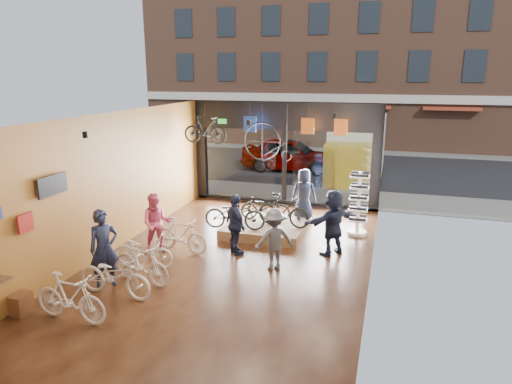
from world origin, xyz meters
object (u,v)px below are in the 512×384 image
at_px(floor_bike_2, 115,276).
at_px(customer_4, 304,194).
at_px(penny_farthing, 270,143).
at_px(customer_3, 274,239).
at_px(display_bike_left, 235,214).
at_px(customer_2, 236,225).
at_px(floor_bike_5, 181,235).
at_px(display_platform, 264,230).
at_px(floor_bike_3, 141,263).
at_px(customer_5, 333,222).
at_px(customer_1, 157,223).
at_px(floor_bike_4, 144,251).
at_px(display_bike_mid, 283,210).
at_px(box_truck, 356,149).
at_px(customer_0, 104,248).
at_px(sunglasses_rack, 359,204).
at_px(floor_bike_1, 70,298).
at_px(display_bike_right, 265,207).
at_px(hung_bike, 205,130).

height_order(floor_bike_2, customer_4, customer_4).
distance_m(floor_bike_2, penny_farthing, 7.42).
xyz_separation_m(floor_bike_2, customer_3, (3.01, 2.38, 0.31)).
height_order(display_bike_left, customer_2, customer_2).
height_order(floor_bike_2, floor_bike_5, floor_bike_5).
bearing_deg(display_platform, penny_farthing, 100.81).
bearing_deg(floor_bike_3, customer_5, -38.72).
xyz_separation_m(floor_bike_5, customer_1, (-0.62, -0.21, 0.35)).
bearing_deg(floor_bike_4, display_platform, -40.29).
relative_size(floor_bike_5, display_bike_mid, 0.97).
xyz_separation_m(floor_bike_5, display_platform, (1.82, 1.98, -0.34)).
xyz_separation_m(customer_4, customer_5, (1.35, -2.88, 0.04)).
bearing_deg(floor_bike_5, display_bike_left, -29.35).
distance_m(display_platform, customer_1, 3.35).
distance_m(box_truck, floor_bike_2, 14.00).
height_order(customer_0, sunglasses_rack, sunglasses_rack).
height_order(floor_bike_3, customer_5, customer_5).
bearing_deg(floor_bike_1, display_bike_right, -15.66).
bearing_deg(customer_3, floor_bike_3, -4.47).
distance_m(customer_5, hung_bike, 5.89).
bearing_deg(display_platform, customer_0, -120.51).
bearing_deg(display_bike_mid, floor_bike_5, 141.74).
distance_m(customer_0, penny_farthing, 7.08).
distance_m(floor_bike_1, penny_farthing, 8.58).
bearing_deg(floor_bike_5, floor_bike_1, -179.30).
bearing_deg(display_bike_left, customer_2, -166.08).
bearing_deg(display_bike_right, customer_2, 166.67).
height_order(customer_1, customer_4, customer_4).
distance_m(display_bike_left, hung_bike, 3.70).
height_order(customer_0, customer_5, customer_0).
relative_size(floor_bike_1, display_bike_right, 1.07).
height_order(floor_bike_1, display_bike_right, display_bike_right).
bearing_deg(display_bike_right, customer_4, -42.63).
xyz_separation_m(display_bike_right, customer_2, (-0.21, -2.26, 0.13)).
bearing_deg(floor_bike_5, display_bike_right, -26.03).
distance_m(display_bike_right, penny_farthing, 2.44).
height_order(display_bike_left, hung_bike, hung_bike).
bearing_deg(sunglasses_rack, display_bike_right, -179.89).
xyz_separation_m(floor_bike_1, floor_bike_3, (0.47, 1.92, -0.00)).
bearing_deg(display_bike_right, floor_bike_4, 141.31).
relative_size(display_bike_mid, display_bike_right, 1.07).
xyz_separation_m(customer_5, hung_bike, (-4.82, 2.73, 2.02)).
relative_size(floor_bike_1, customer_4, 0.97).
xyz_separation_m(floor_bike_5, penny_farthing, (1.40, 4.16, 2.01)).
relative_size(customer_2, sunglasses_rack, 0.86).
xyz_separation_m(customer_3, sunglasses_rack, (1.81, 3.24, 0.18)).
xyz_separation_m(display_bike_mid, customer_0, (-3.16, -4.47, 0.12)).
xyz_separation_m(floor_bike_2, display_bike_mid, (2.67, 4.85, 0.32)).
distance_m(display_bike_mid, penny_farthing, 2.87).
xyz_separation_m(customer_0, customer_2, (2.26, 2.66, -0.08)).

